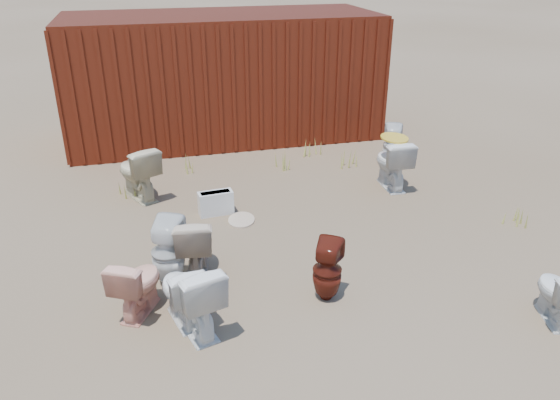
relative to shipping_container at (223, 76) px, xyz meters
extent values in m
plane|color=brown|center=(0.00, -5.20, -1.20)|extent=(100.00, 100.00, 0.00)
cube|color=#531D0D|center=(0.00, 0.00, 0.00)|extent=(6.00, 2.40, 2.40)
imported|color=white|center=(-1.33, -6.29, -0.79)|extent=(0.66, 0.89, 0.81)
imported|color=#F0A38A|center=(-1.87, -5.83, -0.86)|extent=(0.66, 0.78, 0.69)
imported|color=white|center=(-1.43, -6.10, -0.85)|extent=(0.55, 0.76, 0.70)
imported|color=#5A1A0F|center=(0.15, -6.10, -0.84)|extent=(0.45, 0.45, 0.72)
imported|color=silver|center=(2.35, -7.05, -0.88)|extent=(0.51, 0.71, 0.65)
imported|color=white|center=(-1.52, -5.37, -0.78)|extent=(0.50, 0.51, 0.83)
imported|color=beige|center=(-1.81, -2.83, -0.77)|extent=(0.79, 0.96, 0.85)
imported|color=tan|center=(-1.19, -5.22, -0.81)|extent=(0.54, 0.83, 0.79)
imported|color=white|center=(2.16, -3.41, -0.79)|extent=(0.49, 0.83, 0.83)
imported|color=silver|center=(2.58, -2.55, -0.82)|extent=(0.45, 0.46, 0.75)
ellipsoid|color=gold|center=(2.16, -3.41, -0.36)|extent=(0.42, 0.52, 0.02)
cube|color=silver|center=(-0.74, -3.70, -1.02)|extent=(0.52, 0.25, 0.35)
ellipsoid|color=tan|center=(-0.42, -4.01, -1.19)|extent=(0.50, 0.58, 0.02)
ellipsoid|color=#B9B186|center=(-1.49, -4.36, -1.19)|extent=(0.51, 0.57, 0.02)
cone|color=#A6A642|center=(-2.00, -2.68, -1.06)|extent=(0.36, 0.36, 0.29)
cone|color=#A6A642|center=(0.71, -2.22, -1.05)|extent=(0.32, 0.32, 0.31)
cone|color=#A6A642|center=(1.80, -2.43, -1.03)|extent=(0.36, 0.36, 0.34)
cone|color=#A6A642|center=(-0.99, -1.95, -1.06)|extent=(0.30, 0.30, 0.27)
cone|color=#A6A642|center=(1.37, -1.70, -1.06)|extent=(0.34, 0.34, 0.29)
cone|color=#A6A642|center=(3.29, -5.12, -1.08)|extent=(0.28, 0.28, 0.24)
camera|label=1|loc=(-1.61, -10.89, 2.40)|focal=35.00mm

